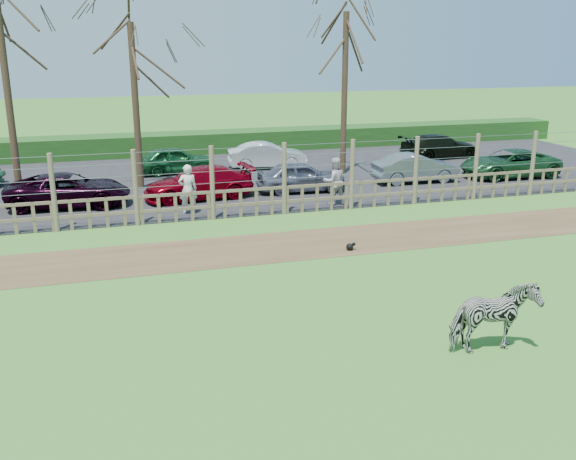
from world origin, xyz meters
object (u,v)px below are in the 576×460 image
object	(u,v)px
visitor_a	(188,189)
car_13	(439,146)
tree_mid	(133,66)
crow	(350,247)
car_6	(510,163)
car_11	(267,155)
car_5	(416,168)
car_3	(199,183)
car_4	(301,177)
visitor_b	(334,181)
tree_left	(2,46)
tree_right	(345,54)
zebra	(494,318)
car_2	(68,190)
car_10	(175,160)

from	to	relation	value
visitor_a	car_13	bearing A→B (deg)	-148.50
tree_mid	crow	bearing A→B (deg)	-62.42
visitor_a	car_13	size ratio (longest dim) A/B	0.42
car_6	car_13	world-z (taller)	same
car_6	car_11	world-z (taller)	same
car_5	car_11	size ratio (longest dim) A/B	1.00
car_3	car_4	bearing A→B (deg)	83.88
car_5	car_11	bearing A→B (deg)	49.34
visitor_b	car_13	xyz separation A→B (m)	(8.57, 7.63, -0.26)
car_4	car_5	size ratio (longest dim) A/B	0.97
car_11	car_4	bearing A→B (deg)	-173.63
tree_left	tree_mid	xyz separation A→B (m)	(4.50, 1.00, -0.75)
tree_right	car_5	bearing A→B (deg)	-50.03
tree_left	car_5	size ratio (longest dim) A/B	2.16
tree_mid	car_11	xyz separation A→B (m)	(6.02, 2.60, -4.23)
visitor_b	car_3	size ratio (longest dim) A/B	0.42
zebra	visitor_a	xyz separation A→B (m)	(-4.18, 11.91, 0.20)
tree_mid	car_13	distance (m)	15.97
crow	car_5	size ratio (longest dim) A/B	0.08
tree_left	tree_right	xyz separation A→B (m)	(13.50, 1.50, -0.37)
visitor_b	crow	xyz separation A→B (m)	(-1.40, -5.08, -0.79)
tree_mid	car_2	size ratio (longest dim) A/B	1.58
car_4	car_10	world-z (taller)	same
tree_mid	crow	size ratio (longest dim) A/B	23.95
visitor_b	car_2	size ratio (longest dim) A/B	0.40
car_2	car_11	size ratio (longest dim) A/B	1.19
tree_mid	car_2	xyz separation A→B (m)	(-2.70, -2.40, -4.23)
tree_right	zebra	distance (m)	17.99
car_5	car_13	distance (m)	6.31
tree_left	car_10	bearing A→B (deg)	30.32
car_11	car_13	size ratio (longest dim) A/B	0.88
crow	car_11	distance (m)	12.57
crow	car_4	world-z (taller)	car_4
tree_right	crow	bearing A→B (deg)	-110.08
car_13	car_6	bearing A→B (deg)	179.38
tree_left	visitor_b	bearing A→B (deg)	-19.16
visitor_a	car_10	world-z (taller)	visitor_a
zebra	visitor_b	bearing A→B (deg)	-5.55
zebra	car_4	distance (m)	14.05
car_5	car_10	distance (m)	10.68
visitor_b	car_2	world-z (taller)	visitor_b
tree_left	car_13	bearing A→B (deg)	10.88
tree_mid	car_4	world-z (taller)	tree_mid
zebra	car_6	world-z (taller)	zebra
visitor_b	car_13	distance (m)	11.47
car_3	car_10	bearing A→B (deg)	176.30
tree_left	visitor_a	distance (m)	8.31
car_3	car_11	world-z (taller)	same
crow	car_10	xyz separation A→B (m)	(-3.46, 12.57, 0.53)
visitor_a	car_4	bearing A→B (deg)	-152.62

